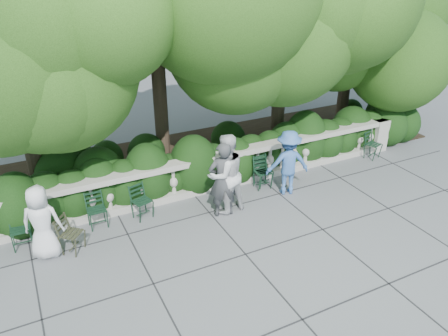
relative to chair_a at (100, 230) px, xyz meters
name	(u,v)px	position (x,y,z in m)	size (l,w,h in m)	color
ground	(243,224)	(3.00, -1.26, 0.00)	(90.00, 90.00, 0.00)	#56575E
balustrade	(210,173)	(3.00, 0.54, 0.49)	(12.00, 0.44, 1.00)	#9E998E
shrub_hedge	(193,171)	(3.00, 1.74, 0.00)	(15.00, 2.60, 1.70)	black
tree_canopy	(210,24)	(3.69, 1.94, 3.96)	(15.04, 6.52, 6.78)	#3F3023
chair_a	(100,230)	(0.00, 0.00, 0.00)	(0.44, 0.48, 0.84)	black
chair_b	(25,251)	(-1.60, -0.06, 0.00)	(0.44, 0.48, 0.84)	black
chair_c	(147,220)	(1.06, -0.09, 0.00)	(0.44, 0.48, 0.84)	black
chair_d	(266,187)	(4.37, -0.01, 0.00)	(0.44, 0.48, 0.84)	black
chair_e	(265,190)	(4.28, -0.11, 0.00)	(0.44, 0.48, 0.84)	black
chair_f	(375,159)	(8.25, -0.01, 0.00)	(0.44, 0.48, 0.84)	black
chair_weathered	(81,252)	(-0.55, -0.64, 0.00)	(0.44, 0.48, 0.84)	black
person_businessman	(42,223)	(-1.16, -0.45, 0.81)	(0.79, 0.51, 1.61)	white
person_woman_grey	(223,180)	(2.77, -0.65, 0.93)	(0.68, 0.45, 1.86)	#393A3E
person_casual_man	(226,174)	(2.91, -0.54, 0.99)	(0.96, 0.75, 1.98)	silver
person_older_blue	(288,163)	(4.71, -0.45, 0.85)	(1.10, 0.63, 1.71)	#3864AA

